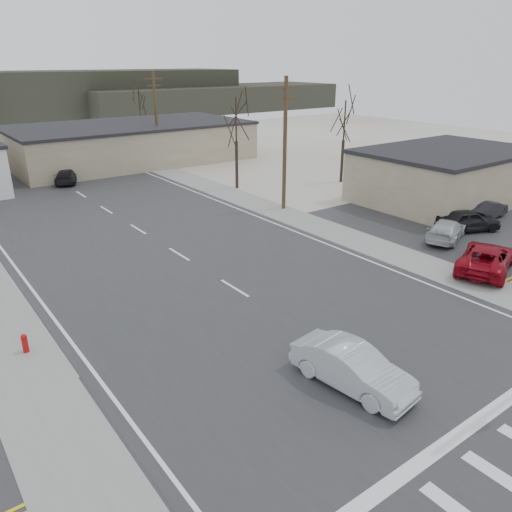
{
  "coord_description": "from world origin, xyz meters",
  "views": [
    {
      "loc": [
        -13.04,
        -11.49,
        11.09
      ],
      "look_at": [
        -0.26,
        5.79,
        2.6
      ],
      "focal_mm": 35.0,
      "sensor_mm": 36.0,
      "label": 1
    }
  ],
  "objects_px": {
    "car_parked_red": "(486,258)",
    "car_parked_dark_b": "(487,210)",
    "sedan_crossing": "(352,367)",
    "car_far_a": "(67,176)",
    "fire_hydrant": "(25,343)",
    "car_parked_dark_a": "(468,220)",
    "car_parked_silver": "(447,230)"
  },
  "relations": [
    {
      "from": "sedan_crossing",
      "to": "car_far_a",
      "type": "distance_m",
      "value": 38.6
    },
    {
      "from": "sedan_crossing",
      "to": "car_parked_dark_b",
      "type": "height_order",
      "value": "sedan_crossing"
    },
    {
      "from": "fire_hydrant",
      "to": "car_parked_red",
      "type": "height_order",
      "value": "car_parked_red"
    },
    {
      "from": "car_parked_dark_a",
      "to": "car_parked_dark_b",
      "type": "distance_m",
      "value": 3.78
    },
    {
      "from": "car_parked_dark_a",
      "to": "car_parked_silver",
      "type": "bearing_deg",
      "value": 117.4
    },
    {
      "from": "car_parked_red",
      "to": "car_parked_dark_b",
      "type": "distance_m",
      "value": 10.72
    },
    {
      "from": "fire_hydrant",
      "to": "car_parked_silver",
      "type": "distance_m",
      "value": 25.69
    },
    {
      "from": "car_parked_dark_a",
      "to": "car_parked_red",
      "type": "bearing_deg",
      "value": 152.73
    },
    {
      "from": "sedan_crossing",
      "to": "car_parked_silver",
      "type": "relative_size",
      "value": 1.02
    },
    {
      "from": "car_parked_red",
      "to": "car_parked_silver",
      "type": "height_order",
      "value": "car_parked_red"
    },
    {
      "from": "sedan_crossing",
      "to": "car_parked_silver",
      "type": "distance_m",
      "value": 18.21
    },
    {
      "from": "fire_hydrant",
      "to": "car_parked_dark_b",
      "type": "xyz_separation_m",
      "value": [
        32.1,
        -1.06,
        0.28
      ]
    },
    {
      "from": "car_parked_dark_b",
      "to": "car_parked_silver",
      "type": "xyz_separation_m",
      "value": [
        -6.49,
        -0.97,
        -0.03
      ]
    },
    {
      "from": "fire_hydrant",
      "to": "car_parked_dark_b",
      "type": "bearing_deg",
      "value": -1.89
    },
    {
      "from": "sedan_crossing",
      "to": "car_parked_dark_a",
      "type": "bearing_deg",
      "value": 13.48
    },
    {
      "from": "car_parked_red",
      "to": "car_parked_dark_b",
      "type": "xyz_separation_m",
      "value": [
        9.29,
        5.35,
        -0.06
      ]
    },
    {
      "from": "car_parked_silver",
      "to": "car_parked_dark_a",
      "type": "bearing_deg",
      "value": -107.72
    },
    {
      "from": "car_parked_dark_a",
      "to": "car_parked_dark_b",
      "type": "relative_size",
      "value": 1.04
    },
    {
      "from": "fire_hydrant",
      "to": "sedan_crossing",
      "type": "bearing_deg",
      "value": -46.36
    },
    {
      "from": "fire_hydrant",
      "to": "car_far_a",
      "type": "height_order",
      "value": "car_far_a"
    },
    {
      "from": "fire_hydrant",
      "to": "car_parked_dark_a",
      "type": "distance_m",
      "value": 28.46
    },
    {
      "from": "car_far_a",
      "to": "car_parked_dark_a",
      "type": "relative_size",
      "value": 1.04
    },
    {
      "from": "car_parked_red",
      "to": "car_parked_dark_a",
      "type": "relative_size",
      "value": 1.24
    },
    {
      "from": "car_far_a",
      "to": "car_parked_red",
      "type": "relative_size",
      "value": 0.84
    },
    {
      "from": "sedan_crossing",
      "to": "car_parked_red",
      "type": "distance_m",
      "value": 14.18
    },
    {
      "from": "car_far_a",
      "to": "car_parked_dark_b",
      "type": "relative_size",
      "value": 1.08
    },
    {
      "from": "car_parked_dark_a",
      "to": "car_parked_silver",
      "type": "distance_m",
      "value": 2.81
    },
    {
      "from": "sedan_crossing",
      "to": "car_parked_dark_b",
      "type": "relative_size",
      "value": 1.11
    },
    {
      "from": "car_far_a",
      "to": "car_parked_dark_b",
      "type": "distance_m",
      "value": 37.09
    },
    {
      "from": "car_far_a",
      "to": "car_parked_dark_b",
      "type": "height_order",
      "value": "car_parked_dark_b"
    },
    {
      "from": "car_parked_dark_b",
      "to": "car_parked_silver",
      "type": "distance_m",
      "value": 6.57
    },
    {
      "from": "car_far_a",
      "to": "car_parked_red",
      "type": "distance_m",
      "value": 37.62
    }
  ]
}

